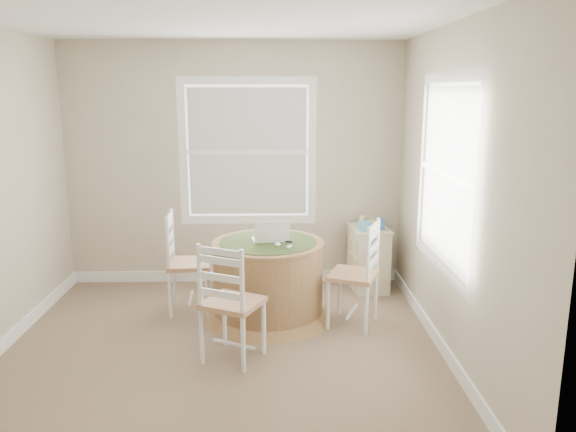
{
  "coord_description": "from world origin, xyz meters",
  "views": [
    {
      "loc": [
        0.44,
        -4.2,
        2.09
      ],
      "look_at": [
        0.55,
        0.45,
        1.05
      ],
      "focal_mm": 35.0,
      "sensor_mm": 36.0,
      "label": 1
    }
  ],
  "objects": [
    {
      "name": "phone",
      "position": [
        0.56,
        0.58,
        0.74
      ],
      "size": [
        0.07,
        0.1,
        0.02
      ],
      "primitive_type": "cube",
      "rotation": [
        0.0,
        0.0,
        -0.27
      ],
      "color": "#B7BABF",
      "rests_on": "round_table"
    },
    {
      "name": "tissue_box",
      "position": [
        1.36,
        1.38,
        0.73
      ],
      "size": [
        0.13,
        0.13,
        0.1
      ],
      "primitive_type": "cube",
      "rotation": [
        0.0,
        0.0,
        0.1
      ],
      "color": "#4F9AB5",
      "rests_on": "corner_chest"
    },
    {
      "name": "room",
      "position": [
        0.17,
        0.16,
        1.3
      ],
      "size": [
        3.64,
        3.64,
        2.64
      ],
      "color": "#775E4B",
      "rests_on": "ground"
    },
    {
      "name": "chair_right",
      "position": [
        1.14,
        0.58,
        0.47
      ],
      "size": [
        0.53,
        0.54,
        0.95
      ],
      "primitive_type": null,
      "rotation": [
        0.0,
        0.0,
        -1.96
      ],
      "color": "white",
      "rests_on": "ground"
    },
    {
      "name": "mouse",
      "position": [
        0.46,
        0.65,
        0.74
      ],
      "size": [
        0.08,
        0.11,
        0.03
      ],
      "primitive_type": "ellipsoid",
      "rotation": [
        0.0,
        0.0,
        -0.27
      ],
      "color": "white",
      "rests_on": "round_table"
    },
    {
      "name": "chair_near",
      "position": [
        0.1,
        -0.07,
        0.47
      ],
      "size": [
        0.55,
        0.54,
        0.95
      ],
      "primitive_type": null,
      "rotation": [
        0.0,
        0.0,
        2.7
      ],
      "color": "white",
      "rests_on": "ground"
    },
    {
      "name": "keys",
      "position": [
        0.56,
        0.74,
        0.74
      ],
      "size": [
        0.07,
        0.06,
        0.02
      ],
      "primitive_type": "cube",
      "rotation": [
        0.0,
        0.0,
        -0.27
      ],
      "color": "black",
      "rests_on": "round_table"
    },
    {
      "name": "laptop",
      "position": [
        0.4,
        0.78,
        0.77
      ],
      "size": [
        0.36,
        0.33,
        0.23
      ],
      "rotation": [
        0.0,
        0.0,
        3.31
      ],
      "color": "white",
      "rests_on": "round_table"
    },
    {
      "name": "round_table",
      "position": [
        0.37,
        0.76,
        0.4
      ],
      "size": [
        1.21,
        1.21,
        0.74
      ],
      "rotation": [
        0.0,
        0.0,
        -0.27
      ],
      "color": "olive",
      "rests_on": "ground"
    },
    {
      "name": "cup_cream",
      "position": [
        1.39,
        1.65,
        0.72
      ],
      "size": [
        0.07,
        0.07,
        0.09
      ],
      "primitive_type": "cylinder",
      "color": "beige",
      "rests_on": "corner_chest"
    },
    {
      "name": "box_yellow",
      "position": [
        1.45,
        1.55,
        0.71
      ],
      "size": [
        0.16,
        0.12,
        0.06
      ],
      "primitive_type": "cube",
      "rotation": [
        0.0,
        0.0,
        0.1
      ],
      "color": "#DDD14E",
      "rests_on": "corner_chest"
    },
    {
      "name": "corner_chest",
      "position": [
        1.43,
        1.51,
        0.34
      ],
      "size": [
        0.43,
        0.55,
        0.68
      ],
      "rotation": [
        0.0,
        0.0,
        0.1
      ],
      "color": "beige",
      "rests_on": "ground"
    },
    {
      "name": "chair_left",
      "position": [
        -0.38,
        0.95,
        0.47
      ],
      "size": [
        0.43,
        0.45,
        0.95
      ],
      "primitive_type": null,
      "rotation": [
        0.0,
        0.0,
        1.64
      ],
      "color": "white",
      "rests_on": "ground"
    },
    {
      "name": "box_blue",
      "position": [
        1.52,
        1.44,
        0.74
      ],
      "size": [
        0.09,
        0.09,
        0.12
      ],
      "primitive_type": "cube",
      "rotation": [
        0.0,
        0.0,
        0.1
      ],
      "color": "#33589B",
      "rests_on": "corner_chest"
    }
  ]
}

